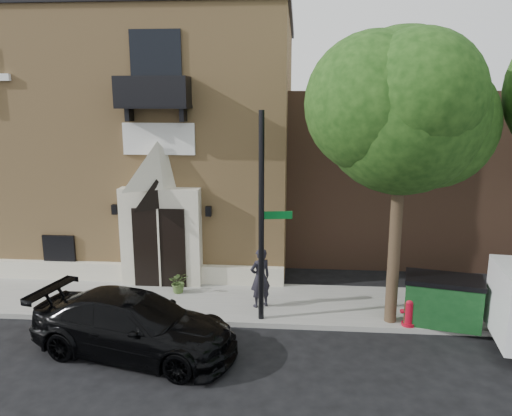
{
  "coord_description": "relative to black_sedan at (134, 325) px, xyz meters",
  "views": [
    {
      "loc": [
        3.37,
        -12.58,
        6.17
      ],
      "look_at": [
        2.16,
        2.0,
        2.93
      ],
      "focal_mm": 35.0,
      "sensor_mm": 36.0,
      "label": 1
    }
  ],
  "objects": [
    {
      "name": "ground",
      "position": [
        0.53,
        1.59,
        -0.75
      ],
      "size": [
        120.0,
        120.0,
        0.0
      ],
      "primitive_type": "plane",
      "color": "black",
      "rests_on": "ground"
    },
    {
      "name": "sidewalk",
      "position": [
        1.53,
        3.09,
        -0.67
      ],
      "size": [
        42.0,
        3.0,
        0.15
      ],
      "primitive_type": "cube",
      "color": "gray",
      "rests_on": "ground"
    },
    {
      "name": "church",
      "position": [
        -2.46,
        9.54,
        3.89
      ],
      "size": [
        12.2,
        11.01,
        9.3
      ],
      "color": "tan",
      "rests_on": "ground"
    },
    {
      "name": "neighbour_building",
      "position": [
        12.53,
        10.59,
        2.45
      ],
      "size": [
        18.0,
        8.0,
        6.4
      ],
      "primitive_type": "cube",
      "color": "brown",
      "rests_on": "ground"
    },
    {
      "name": "street_tree_left",
      "position": [
        6.55,
        1.94,
        5.12
      ],
      "size": [
        4.97,
        4.38,
        7.77
      ],
      "color": "#38281C",
      "rests_on": "sidewalk"
    },
    {
      "name": "black_sedan",
      "position": [
        0.0,
        0.0,
        0.0
      ],
      "size": [
        5.5,
        3.21,
        1.5
      ],
      "primitive_type": "imported",
      "rotation": [
        0.0,
        0.0,
        1.34
      ],
      "color": "black",
      "rests_on": "ground"
    },
    {
      "name": "street_sign",
      "position": [
        2.98,
        1.93,
        2.28
      ],
      "size": [
        0.97,
        0.9,
        5.72
      ],
      "rotation": [
        0.0,
        0.0,
        0.15
      ],
      "color": "black",
      "rests_on": "sidewalk"
    },
    {
      "name": "fire_hydrant",
      "position": [
        6.96,
        1.79,
        -0.21
      ],
      "size": [
        0.45,
        0.36,
        0.79
      ],
      "color": "maroon",
      "rests_on": "sidewalk"
    },
    {
      "name": "dumpster",
      "position": [
        7.89,
        2.04,
        0.06
      ],
      "size": [
        2.2,
        1.55,
        1.3
      ],
      "rotation": [
        0.0,
        0.0,
        -0.23
      ],
      "color": "#0E3515",
      "rests_on": "sidewalk"
    },
    {
      "name": "planter",
      "position": [
        0.25,
        3.58,
        -0.25
      ],
      "size": [
        0.73,
        0.66,
        0.69
      ],
      "primitive_type": "imported",
      "rotation": [
        0.0,
        0.0,
        0.22
      ],
      "color": "#4B6631",
      "rests_on": "sidewalk"
    },
    {
      "name": "pedestrian_near",
      "position": [
        2.88,
        2.73,
        0.29
      ],
      "size": [
        0.78,
        0.71,
        1.78
      ],
      "primitive_type": "imported",
      "rotation": [
        0.0,
        0.0,
        3.71
      ],
      "color": "black",
      "rests_on": "sidewalk"
    }
  ]
}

